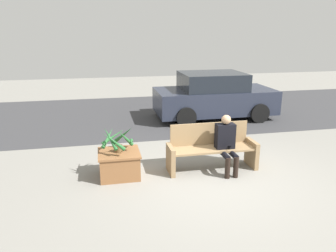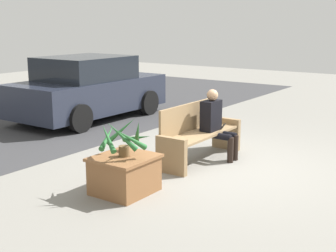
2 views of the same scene
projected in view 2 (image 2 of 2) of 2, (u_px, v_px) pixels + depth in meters
The scene contains 7 objects.
ground_plane at pixel (222, 166), 7.64m from camera, with size 30.00×30.00×0.00m, color gray.
road_surface at pixel (9, 124), 10.74m from camera, with size 20.00×6.00×0.01m, color #38383A.
bench at pixel (198, 134), 7.93m from camera, with size 1.88×0.54×0.96m.
person_seated at pixel (216, 121), 7.97m from camera, with size 0.39×0.60×1.19m.
planter_box at pixel (125, 173), 6.42m from camera, with size 0.82×0.76×0.52m.
potted_plant at pixel (123, 138), 6.31m from camera, with size 0.67×0.68×0.54m.
parked_car at pixel (88, 89), 11.26m from camera, with size 3.87×1.98×1.51m.
Camera 2 is at (-6.50, -3.46, 2.31)m, focal length 50.00 mm.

